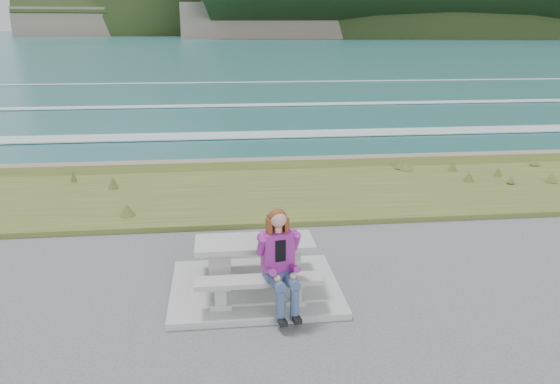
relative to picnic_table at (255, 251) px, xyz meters
The scene contains 9 objects.
concrete_slab 0.63m from the picnic_table, behind, with size 2.60×2.10×0.10m, color gray.
picnic_table is the anchor object (origin of this frame).
bench_landward 0.74m from the picnic_table, 90.00° to the right, with size 1.80×0.35×0.45m.
bench_seaward 0.74m from the picnic_table, 90.00° to the left, with size 1.80×0.35×0.45m.
grass_verge 5.05m from the picnic_table, 90.00° to the left, with size 160.00×4.50×0.22m, color #364B1C.
shore_drop 7.93m from the picnic_table, 90.00° to the left, with size 160.00×0.80×2.20m, color #6E5E52.
ocean 25.21m from the picnic_table, 90.00° to the left, with size 1600.00×1600.00×0.09m.
headland_range 441.36m from the picnic_table, 64.47° to the left, with size 729.83×363.95×225.96m.
seated_woman 0.90m from the picnic_table, 69.48° to the right, with size 0.55×0.81×1.48m.
Camera 1 is at (-0.50, -7.74, 3.97)m, focal length 35.00 mm.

